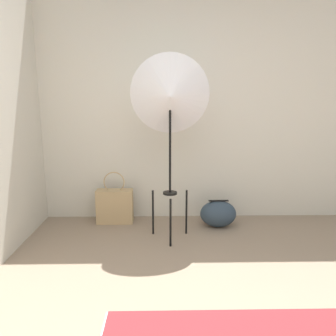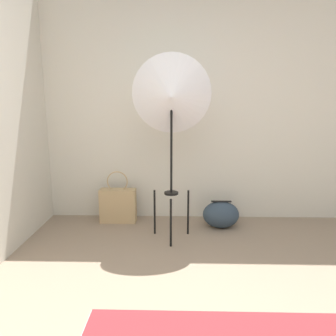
% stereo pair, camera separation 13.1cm
% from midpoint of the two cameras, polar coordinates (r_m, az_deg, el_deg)
% --- Properties ---
extents(wall_back, '(8.00, 0.05, 2.60)m').
position_cam_midpoint_polar(wall_back, '(3.69, 1.92, 11.12)').
color(wall_back, beige).
rests_on(wall_back, ground_plane).
extents(photo_umbrella, '(0.75, 0.36, 1.77)m').
position_cam_midpoint_polar(photo_umbrella, '(3.04, -0.89, 12.33)').
color(photo_umbrella, black).
rests_on(photo_umbrella, ground_plane).
extents(tote_bag, '(0.40, 0.15, 0.58)m').
position_cam_midpoint_polar(tote_bag, '(3.70, -10.25, -6.49)').
color(tote_bag, tan).
rests_on(tote_bag, ground_plane).
extents(duffel_bag, '(0.39, 0.28, 0.29)m').
position_cam_midpoint_polar(duffel_bag, '(3.58, 7.69, -7.90)').
color(duffel_bag, '#2D3D4C').
rests_on(duffel_bag, ground_plane).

